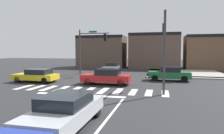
{
  "coord_description": "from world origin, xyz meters",
  "views": [
    {
      "loc": [
        5.71,
        -20.35,
        3.21
      ],
      "look_at": [
        0.66,
        0.95,
        1.49
      ],
      "focal_mm": 33.12,
      "sensor_mm": 36.0,
      "label": 1
    }
  ],
  "objects_px": {
    "traffic_signal_southeast": "(164,38)",
    "traffic_signal_northwest": "(90,44)",
    "car_red": "(107,77)",
    "car_yellow": "(37,75)",
    "car_green": "(169,74)",
    "car_silver": "(66,110)",
    "car_gray": "(112,67)"
  },
  "relations": [
    {
      "from": "traffic_signal_southeast",
      "to": "traffic_signal_northwest",
      "type": "relative_size",
      "value": 1.01
    },
    {
      "from": "car_red",
      "to": "car_yellow",
      "type": "bearing_deg",
      "value": 2.12
    },
    {
      "from": "car_green",
      "to": "car_silver",
      "type": "xyz_separation_m",
      "value": [
        -4.76,
        -15.03,
        -0.03
      ]
    },
    {
      "from": "car_yellow",
      "to": "car_gray",
      "type": "distance_m",
      "value": 12.59
    },
    {
      "from": "traffic_signal_southeast",
      "to": "car_silver",
      "type": "distance_m",
      "value": 10.54
    },
    {
      "from": "car_gray",
      "to": "car_silver",
      "type": "height_order",
      "value": "car_silver"
    },
    {
      "from": "car_silver",
      "to": "car_gray",
      "type": "bearing_deg",
      "value": 8.53
    },
    {
      "from": "traffic_signal_southeast",
      "to": "car_red",
      "type": "bearing_deg",
      "value": 68.61
    },
    {
      "from": "car_green",
      "to": "car_red",
      "type": "bearing_deg",
      "value": -146.8
    },
    {
      "from": "traffic_signal_southeast",
      "to": "traffic_signal_northwest",
      "type": "bearing_deg",
      "value": 44.83
    },
    {
      "from": "car_green",
      "to": "car_red",
      "type": "distance_m",
      "value": 7.1
    },
    {
      "from": "traffic_signal_southeast",
      "to": "traffic_signal_northwest",
      "type": "xyz_separation_m",
      "value": [
        -9.49,
        9.54,
        -0.1
      ]
    },
    {
      "from": "traffic_signal_northwest",
      "to": "car_green",
      "type": "xyz_separation_m",
      "value": [
        10.16,
        -3.59,
        -3.34
      ]
    },
    {
      "from": "traffic_signal_northwest",
      "to": "car_gray",
      "type": "xyz_separation_m",
      "value": [
        2.05,
        3.72,
        -3.39
      ]
    },
    {
      "from": "car_gray",
      "to": "car_silver",
      "type": "bearing_deg",
      "value": 8.53
    },
    {
      "from": "car_green",
      "to": "car_yellow",
      "type": "xyz_separation_m",
      "value": [
        -13.29,
        -4.16,
        -0.06
      ]
    },
    {
      "from": "traffic_signal_southeast",
      "to": "car_green",
      "type": "height_order",
      "value": "traffic_signal_southeast"
    },
    {
      "from": "car_green",
      "to": "car_yellow",
      "type": "bearing_deg",
      "value": -162.62
    },
    {
      "from": "car_gray",
      "to": "traffic_signal_northwest",
      "type": "bearing_deg",
      "value": -28.84
    },
    {
      "from": "traffic_signal_southeast",
      "to": "car_yellow",
      "type": "bearing_deg",
      "value": 81.92
    },
    {
      "from": "car_gray",
      "to": "car_yellow",
      "type": "bearing_deg",
      "value": -24.29
    },
    {
      "from": "car_green",
      "to": "car_yellow",
      "type": "relative_size",
      "value": 0.98
    },
    {
      "from": "car_red",
      "to": "car_yellow",
      "type": "height_order",
      "value": "car_red"
    },
    {
      "from": "car_red",
      "to": "traffic_signal_northwest",
      "type": "bearing_deg",
      "value": -60.57
    },
    {
      "from": "traffic_signal_northwest",
      "to": "car_silver",
      "type": "height_order",
      "value": "traffic_signal_northwest"
    },
    {
      "from": "traffic_signal_northwest",
      "to": "car_yellow",
      "type": "bearing_deg",
      "value": -111.98
    },
    {
      "from": "car_silver",
      "to": "car_red",
      "type": "bearing_deg",
      "value": 6.05
    },
    {
      "from": "car_red",
      "to": "car_gray",
      "type": "height_order",
      "value": "car_red"
    },
    {
      "from": "car_yellow",
      "to": "car_silver",
      "type": "relative_size",
      "value": 0.93
    },
    {
      "from": "car_yellow",
      "to": "car_silver",
      "type": "distance_m",
      "value": 13.82
    },
    {
      "from": "traffic_signal_southeast",
      "to": "car_green",
      "type": "xyz_separation_m",
      "value": [
        0.68,
        5.95,
        -3.43
      ]
    },
    {
      "from": "traffic_signal_northwest",
      "to": "car_gray",
      "type": "relative_size",
      "value": 1.28
    }
  ]
}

